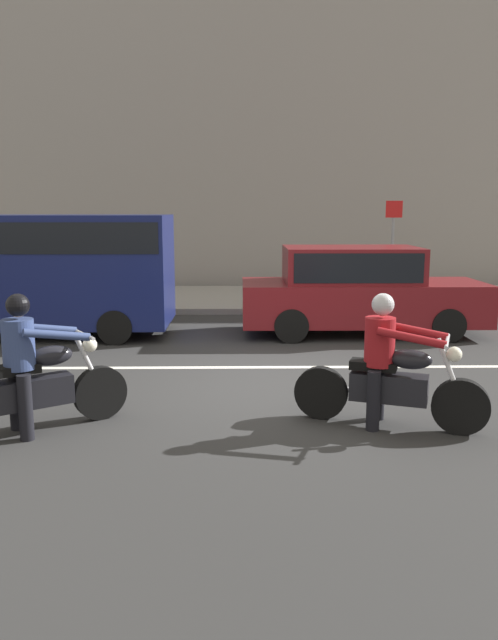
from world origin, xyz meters
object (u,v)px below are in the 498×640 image
at_px(motorcycle_with_rider_denim_blue, 31,376).
at_px(parked_sedan_maroon, 358,290).
at_px(parked_van_navy, 45,266).
at_px(motorcycle_with_rider_crimson, 388,372).
at_px(street_sign_post, 393,238).

height_order(motorcycle_with_rider_denim_blue, parked_sedan_maroon, parked_sedan_maroon).
bearing_deg(parked_sedan_maroon, motorcycle_with_rider_denim_blue, -130.38).
bearing_deg(parked_van_navy, motorcycle_with_rider_crimson, -43.94).
distance_m(parked_van_navy, parked_sedan_maroon, 6.09).
xyz_separation_m(motorcycle_with_rider_denim_blue, parked_van_navy, (-1.47, 5.38, 0.71)).
bearing_deg(motorcycle_with_rider_denim_blue, parked_van_navy, 105.28).
distance_m(motorcycle_with_rider_crimson, street_sign_post, 10.13).
height_order(motorcycle_with_rider_crimson, street_sign_post, street_sign_post).
bearing_deg(motorcycle_with_rider_crimson, parked_sedan_maroon, 83.11).
xyz_separation_m(motorcycle_with_rider_crimson, parked_sedan_maroon, (0.64, 5.27, 0.26)).
bearing_deg(street_sign_post, parked_van_navy, -149.88).
height_order(motorcycle_with_rider_denim_blue, street_sign_post, street_sign_post).
relative_size(parked_van_navy, parked_sedan_maroon, 1.02).
relative_size(motorcycle_with_rider_crimson, motorcycle_with_rider_denim_blue, 1.12).
bearing_deg(motorcycle_with_rider_denim_blue, parked_sedan_maroon, 49.62).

